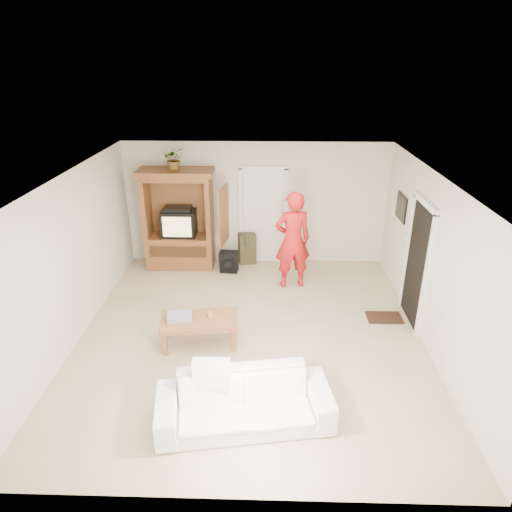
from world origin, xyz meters
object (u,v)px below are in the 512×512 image
Objects in this scene: armoire at (180,226)px; coffee_table at (199,322)px; sofa at (244,402)px; man at (293,240)px.

armoire is 3.06m from coffee_table.
armoire is 0.99× the size of sofa.
coffee_table is at bearing -74.82° from armoire.
man is at bearing -20.75° from armoire.
armoire is 4.87m from sofa.
man is 0.90× the size of sofa.
man reaches higher than coffee_table.
sofa is 1.84m from coffee_table.
coffee_table is (-0.79, 1.67, 0.08)m from sofa.
sofa is (-0.73, -3.70, -0.65)m from man.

